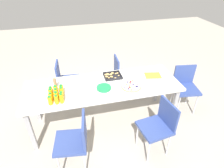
% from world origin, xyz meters
% --- Properties ---
extents(ground_plane, '(12.00, 12.00, 0.00)m').
position_xyz_m(ground_plane, '(0.00, 0.00, 0.00)').
color(ground_plane, '#B2A899').
extents(party_table, '(2.38, 0.81, 0.76)m').
position_xyz_m(party_table, '(0.00, 0.00, 0.69)').
color(party_table, silver).
rests_on(party_table, ground_plane).
extents(chair_near_right, '(0.45, 0.45, 0.83)m').
position_xyz_m(chair_near_right, '(0.62, -0.75, 0.50)').
color(chair_near_right, '#33478C').
rests_on(chair_near_right, ground_plane).
extents(chair_far_right, '(0.42, 0.42, 0.83)m').
position_xyz_m(chair_far_right, '(0.53, 0.72, 0.50)').
color(chair_far_right, '#33478C').
rests_on(chair_far_right, ground_plane).
extents(chair_end, '(0.45, 0.45, 0.83)m').
position_xyz_m(chair_end, '(1.50, 0.04, 0.50)').
color(chair_end, '#33478C').
rests_on(chair_end, ground_plane).
extents(chair_near_left, '(0.45, 0.45, 0.83)m').
position_xyz_m(chair_near_left, '(-0.51, -0.73, 0.50)').
color(chair_near_left, '#33478C').
rests_on(chair_near_left, ground_plane).
extents(chair_far_left, '(0.43, 0.43, 0.83)m').
position_xyz_m(chair_far_left, '(-0.58, 0.75, 0.50)').
color(chair_far_left, '#33478C').
rests_on(chair_far_left, ground_plane).
extents(juice_bottle_0, '(0.06, 0.06, 0.13)m').
position_xyz_m(juice_bottle_0, '(-0.77, -0.29, 0.82)').
color(juice_bottle_0, '#F9AD14').
rests_on(juice_bottle_0, party_table).
extents(juice_bottle_1, '(0.05, 0.05, 0.14)m').
position_xyz_m(juice_bottle_1, '(-0.69, -0.29, 0.82)').
color(juice_bottle_1, '#F9AD14').
rests_on(juice_bottle_1, party_table).
extents(juice_bottle_2, '(0.05, 0.05, 0.15)m').
position_xyz_m(juice_bottle_2, '(-0.62, -0.29, 0.83)').
color(juice_bottle_2, '#F9AD14').
rests_on(juice_bottle_2, party_table).
extents(juice_bottle_3, '(0.05, 0.05, 0.13)m').
position_xyz_m(juice_bottle_3, '(-0.76, -0.21, 0.82)').
color(juice_bottle_3, '#FAAD14').
rests_on(juice_bottle_3, party_table).
extents(juice_bottle_4, '(0.06, 0.06, 0.14)m').
position_xyz_m(juice_bottle_4, '(-0.69, -0.21, 0.82)').
color(juice_bottle_4, '#F9AC14').
rests_on(juice_bottle_4, party_table).
extents(juice_bottle_5, '(0.05, 0.05, 0.13)m').
position_xyz_m(juice_bottle_5, '(-0.62, -0.21, 0.82)').
color(juice_bottle_5, '#F9AE14').
rests_on(juice_bottle_5, party_table).
extents(juice_bottle_6, '(0.05, 0.05, 0.15)m').
position_xyz_m(juice_bottle_6, '(-0.76, -0.14, 0.83)').
color(juice_bottle_6, '#F9AC14').
rests_on(juice_bottle_6, party_table).
extents(juice_bottle_7, '(0.06, 0.06, 0.14)m').
position_xyz_m(juice_bottle_7, '(-0.69, -0.14, 0.82)').
color(juice_bottle_7, '#FAAC14').
rests_on(juice_bottle_7, party_table).
extents(juice_bottle_8, '(0.06, 0.06, 0.15)m').
position_xyz_m(juice_bottle_8, '(-0.62, -0.13, 0.83)').
color(juice_bottle_8, '#FAAE14').
rests_on(juice_bottle_8, party_table).
extents(juice_bottle_9, '(0.05, 0.05, 0.13)m').
position_xyz_m(juice_bottle_9, '(-0.76, -0.06, 0.82)').
color(juice_bottle_9, '#F9AC14').
rests_on(juice_bottle_9, party_table).
extents(juice_bottle_10, '(0.06, 0.06, 0.14)m').
position_xyz_m(juice_bottle_10, '(-0.70, -0.06, 0.82)').
color(juice_bottle_10, '#F9AE14').
rests_on(juice_bottle_10, party_table).
extents(juice_bottle_11, '(0.06, 0.06, 0.14)m').
position_xyz_m(juice_bottle_11, '(-0.62, -0.06, 0.82)').
color(juice_bottle_11, '#FAAE14').
rests_on(juice_bottle_11, party_table).
extents(fruit_pizza, '(0.30, 0.30, 0.05)m').
position_xyz_m(fruit_pizza, '(0.40, -0.15, 0.77)').
color(fruit_pizza, tan).
rests_on(fruit_pizza, party_table).
extents(snack_tray, '(0.28, 0.25, 0.04)m').
position_xyz_m(snack_tray, '(0.19, 0.21, 0.77)').
color(snack_tray, black).
rests_on(snack_tray, party_table).
extents(plate_stack, '(0.22, 0.22, 0.03)m').
position_xyz_m(plate_stack, '(-0.01, -0.10, 0.78)').
color(plate_stack, '#1E8C4C').
rests_on(plate_stack, party_table).
extents(napkin_stack, '(0.15, 0.15, 0.01)m').
position_xyz_m(napkin_stack, '(-0.41, 0.06, 0.76)').
color(napkin_stack, white).
rests_on(napkin_stack, party_table).
extents(cardboard_tube, '(0.04, 0.04, 0.16)m').
position_xyz_m(cardboard_tube, '(-0.70, 0.10, 0.84)').
color(cardboard_tube, '#9E7A56').
rests_on(cardboard_tube, party_table).
extents(paper_folder, '(0.29, 0.25, 0.01)m').
position_xyz_m(paper_folder, '(0.86, 0.08, 0.76)').
color(paper_folder, yellow).
rests_on(paper_folder, party_table).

